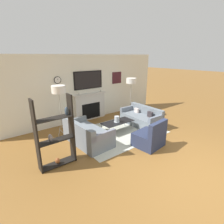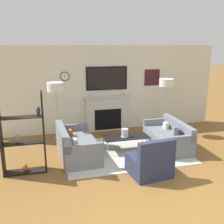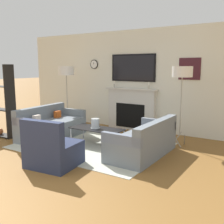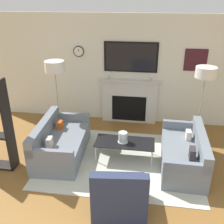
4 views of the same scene
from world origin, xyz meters
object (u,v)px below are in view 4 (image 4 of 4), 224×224
at_px(couch_right, 185,154).
at_px(floor_lamp_left, 55,67).
at_px(coffee_table, 125,143).
at_px(armchair, 119,196).
at_px(floor_lamp_right, 206,74).
at_px(hurricane_candle, 123,138).
at_px(couch_left, 60,143).

height_order(couch_right, floor_lamp_left, floor_lamp_left).
bearing_deg(coffee_table, armchair, -87.07).
bearing_deg(armchair, couch_right, 50.93).
xyz_separation_m(armchair, coffee_table, (-0.07, 1.44, 0.08)).
distance_m(coffee_table, floor_lamp_right, 2.20).
relative_size(hurricane_candle, floor_lamp_right, 0.12).
height_order(hurricane_candle, floor_lamp_right, floor_lamp_right).
bearing_deg(hurricane_candle, couch_right, -3.70).
height_order(coffee_table, hurricane_candle, hurricane_candle).
xyz_separation_m(coffee_table, floor_lamp_right, (1.55, 0.96, 1.23)).
height_order(armchair, hurricane_candle, armchair).
distance_m(couch_left, floor_lamp_right, 3.33).
xyz_separation_m(couch_left, couch_right, (2.50, 0.00, -0.01)).
bearing_deg(armchair, couch_left, 135.91).
bearing_deg(floor_lamp_left, armchair, -53.44).
xyz_separation_m(coffee_table, floor_lamp_left, (-1.70, 0.96, 1.23)).
distance_m(armchair, floor_lamp_left, 3.25).
height_order(coffee_table, floor_lamp_right, floor_lamp_right).
bearing_deg(floor_lamp_right, armchair, -121.69).
bearing_deg(coffee_table, floor_lamp_left, 150.62).
bearing_deg(couch_right, floor_lamp_left, 160.17).
distance_m(armchair, coffee_table, 1.44).
bearing_deg(hurricane_candle, armchair, -85.48).
bearing_deg(floor_lamp_right, couch_right, -109.98).
xyz_separation_m(armchair, hurricane_candle, (-0.11, 1.43, 0.20)).
bearing_deg(couch_left, hurricane_candle, 3.53).
height_order(armchair, floor_lamp_right, floor_lamp_right).
xyz_separation_m(floor_lamp_left, floor_lamp_right, (3.25, -0.00, -0.00)).
bearing_deg(hurricane_candle, floor_lamp_left, 150.02).
bearing_deg(floor_lamp_left, hurricane_candle, -29.98).
distance_m(armchair, hurricane_candle, 1.45).
bearing_deg(couch_right, couch_left, -179.98).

